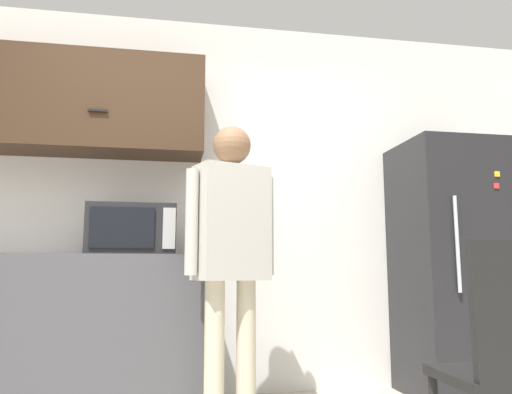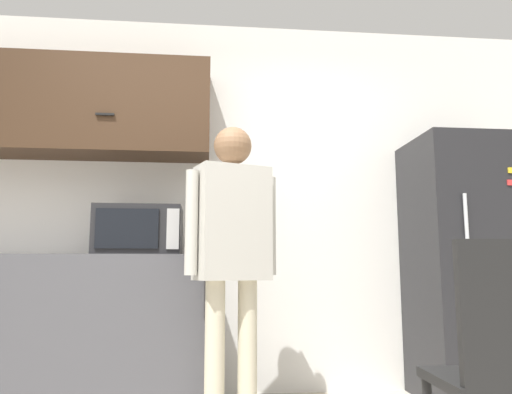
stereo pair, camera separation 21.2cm
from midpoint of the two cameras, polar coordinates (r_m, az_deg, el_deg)
back_wall at (r=3.65m, az=-2.20°, el=-0.42°), size 6.00×0.06×2.70m
counter at (r=3.43m, az=-22.13°, el=-14.05°), size 2.10×0.60×0.94m
upper_cabinets at (r=3.69m, az=-20.32°, el=9.63°), size 2.10×0.38×0.67m
microwave at (r=3.25m, az=-11.40°, el=-3.81°), size 0.53×0.38×0.31m
person at (r=2.86m, az=-0.63°, el=-4.81°), size 0.53×0.35×1.68m
refrigerator at (r=3.76m, az=24.99°, el=-7.18°), size 0.77×0.68×1.74m
chair at (r=2.18m, az=28.82°, el=-16.04°), size 0.45×0.45×0.95m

